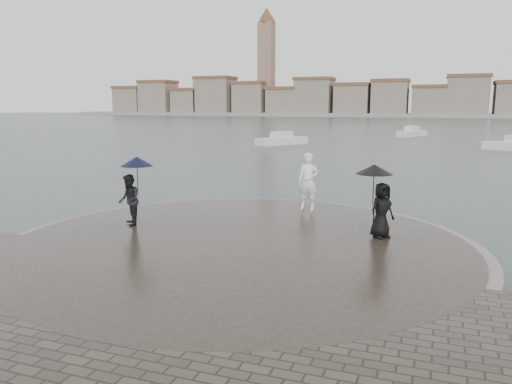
% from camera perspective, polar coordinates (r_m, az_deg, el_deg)
% --- Properties ---
extents(ground, '(400.00, 400.00, 0.00)m').
position_cam_1_polar(ground, '(10.25, -9.69, -12.42)').
color(ground, '#2B3835').
rests_on(ground, ground).
extents(kerb_ring, '(12.50, 12.50, 0.32)m').
position_cam_1_polar(kerb_ring, '(13.15, -2.00, -6.46)').
color(kerb_ring, gray).
rests_on(kerb_ring, ground).
extents(quay_tip, '(11.90, 11.90, 0.36)m').
position_cam_1_polar(quay_tip, '(13.15, -2.00, -6.37)').
color(quay_tip, '#2D261E').
rests_on(quay_tip, ground).
extents(statue, '(0.71, 0.47, 1.93)m').
position_cam_1_polar(statue, '(16.86, 5.98, 1.20)').
color(statue, white).
rests_on(statue, quay_tip).
extents(visitor_left, '(1.18, 1.04, 2.04)m').
position_cam_1_polar(visitor_left, '(15.01, -14.07, 0.32)').
color(visitor_left, black).
rests_on(visitor_left, quay_tip).
extents(visitor_right, '(1.18, 1.04, 1.95)m').
position_cam_1_polar(visitor_right, '(13.67, 13.88, -0.44)').
color(visitor_right, black).
rests_on(visitor_right, quay_tip).
extents(far_skyline, '(260.00, 20.00, 37.00)m').
position_cam_1_polar(far_skyline, '(169.23, 17.04, 10.09)').
color(far_skyline, gray).
rests_on(far_skyline, ground).
extents(boats, '(33.82, 28.17, 1.50)m').
position_cam_1_polar(boats, '(50.59, 21.05, 5.31)').
color(boats, silver).
rests_on(boats, ground).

